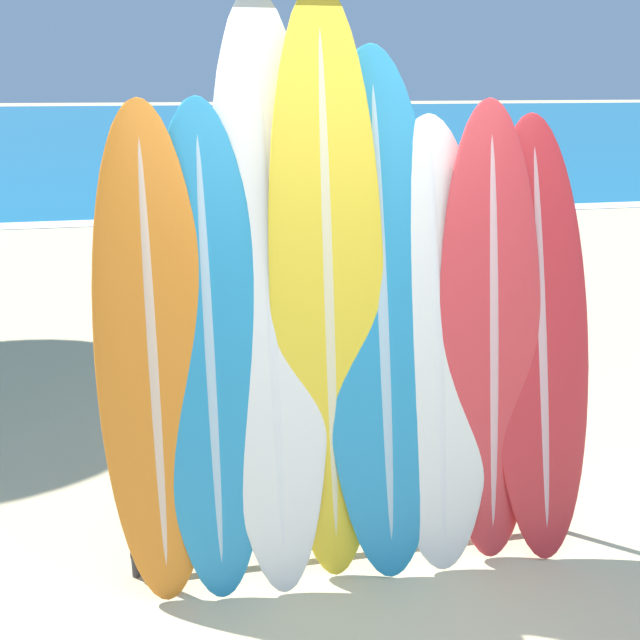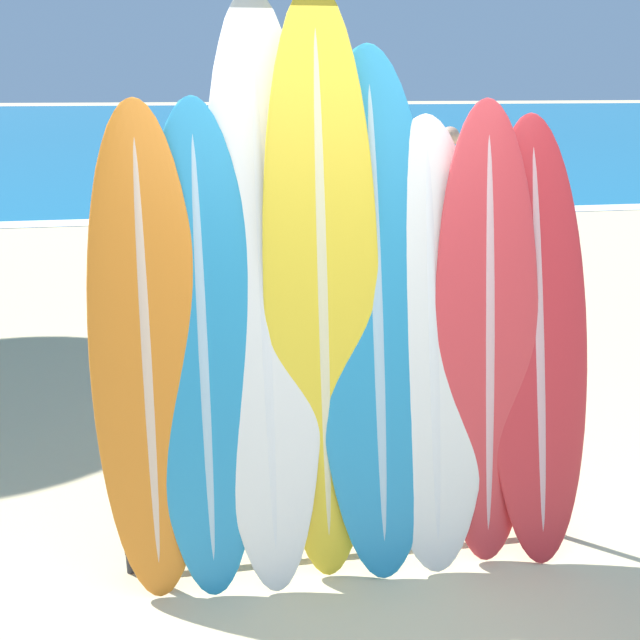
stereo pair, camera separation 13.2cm
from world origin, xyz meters
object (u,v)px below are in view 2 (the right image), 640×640
Objects in this scene: surfboard_slot_1 at (203,352)px; surfboard_slot_4 at (376,317)px; person_far_right at (447,193)px; surfboard_slot_3 at (322,293)px; person_far_left at (380,272)px; surfboard_slot_6 at (487,339)px; surfboard_rack at (348,461)px; surfboard_slot_5 at (432,348)px; surfboard_slot_7 at (537,342)px; surfboard_slot_0 at (147,356)px; person_near_water at (336,239)px; surfboard_slot_2 at (264,295)px; person_mid_beach at (395,209)px.

surfboard_slot_4 is (0.78, 0.03, 0.11)m from surfboard_slot_1.
surfboard_slot_3 is at bearing -110.33° from person_far_right.
surfboard_slot_4 is at bearing 32.08° from person_far_left.
surfboard_slot_1 is at bearing 179.03° from surfboard_slot_6.
surfboard_slot_1 reaches higher than person_far_right.
surfboard_slot_3 reaches higher than surfboard_rack.
surfboard_slot_5 is 1.31× the size of person_far_left.
surfboard_slot_7 is (0.90, 0.00, 0.54)m from surfboard_rack.
person_far_right is (1.91, 5.46, -0.11)m from surfboard_slot_5.
surfboard_slot_7 is at bearing -2.37° from surfboard_slot_3.
surfboard_slot_0 is 1.34× the size of person_near_water.
person_near_water reaches higher than surfboard_rack.
surfboard_slot_2 is (0.52, 0.07, 0.23)m from surfboard_slot_0.
person_far_left is (1.31, 2.08, -0.21)m from surfboard_slot_1.
surfboard_rack is at bearing -179.54° from surfboard_slot_5.
surfboard_slot_5 is at bearing 1.72° from person_near_water.
surfboard_slot_6 is 1.27× the size of person_mid_beach.
surfboard_rack is at bearing 29.01° from person_far_left.
surfboard_slot_1 reaches higher than surfboard_slot_5.
surfboard_slot_1 is at bearing -114.70° from person_far_right.
surfboard_slot_0 is 0.24m from surfboard_slot_1.
person_far_right is (2.94, 5.45, -0.15)m from surfboard_slot_1.
surfboard_slot_2 reaches higher than person_mid_beach.
surfboard_slot_6 is (1.02, -0.09, -0.23)m from surfboard_slot_2.
surfboard_slot_0 is 2.61m from person_far_left.
person_mid_beach is (1.41, 4.49, 0.42)m from surfboard_rack.
person_far_left is 3.74m from person_far_right.
surfboard_slot_1 is 1.28× the size of person_mid_beach.
surfboard_slot_0 is 1.27× the size of person_mid_beach.
surfboard_slot_5 is 1.23× the size of person_mid_beach.
surfboard_slot_4 reaches higher than surfboard_slot_5.
surfboard_slot_0 is 1.36× the size of person_far_left.
surfboard_slot_0 is 1.04× the size of surfboard_slot_7.
person_far_left is at bearing 57.90° from surfboard_slot_1.
surfboard_slot_2 reaches higher than surfboard_slot_1.
surfboard_slot_5 is 4.60m from person_mid_beach.
person_far_left is (0.53, 2.06, -0.32)m from surfboard_slot_4.
surfboard_slot_3 is at bearing 107.73° from person_mid_beach.
surfboard_slot_2 is 1.55× the size of person_mid_beach.
surfboard_slot_0 is 1.02m from surfboard_slot_4.
surfboard_rack is 0.82m from surfboard_slot_3.
surfboard_slot_1 reaches higher than surfboard_slot_6.
person_near_water is at bearing 69.85° from surfboard_slot_1.
person_mid_beach is (1.78, 4.41, -0.38)m from surfboard_slot_2.
surfboard_slot_2 is 1.54× the size of person_far_right.
surfboard_slot_7 is at bearing -100.69° from person_far_right.
surfboard_slot_4 is at bearing 1.87° from surfboard_slot_0.
surfboard_slot_1 is 6.19m from person_far_right.
surfboard_slot_4 is (0.50, -0.04, -0.12)m from surfboard_slot_2.
surfboard_slot_7 is at bearing 2.57° from surfboard_slot_6.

